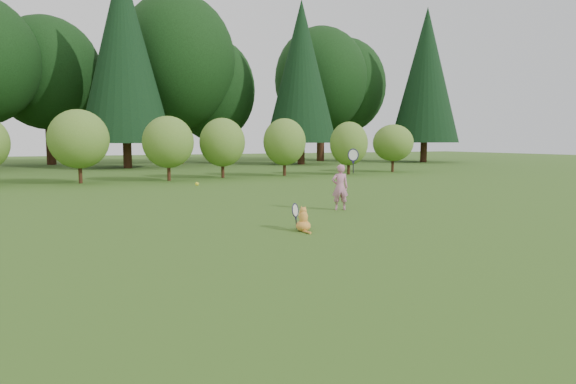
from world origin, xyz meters
name	(u,v)px	position (x,y,z in m)	size (l,w,h in m)	color
ground	(297,238)	(0.00, 0.00, 0.00)	(100.00, 100.00, 0.00)	#264C15
shrub_row	(159,147)	(0.00, 13.00, 1.40)	(28.00, 3.00, 2.80)	#527925
woodland_backdrop	(125,40)	(0.00, 23.00, 7.50)	(48.00, 10.00, 15.00)	black
child	(340,186)	(2.40, 2.57, 0.57)	(0.64, 0.43, 1.63)	pink
cat	(303,218)	(0.38, 0.54, 0.24)	(0.45, 0.64, 0.63)	orange
tennis_ball	(197,184)	(-1.51, 0.78, 0.92)	(0.06, 0.06, 0.06)	yellow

